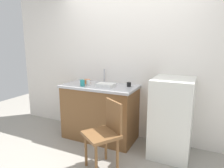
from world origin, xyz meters
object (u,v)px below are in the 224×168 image
(terracotta_bowl, at_px, (87,81))
(cup_white, at_px, (88,83))
(dish_tray, at_px, (106,85))
(cup_black, at_px, (129,84))
(cup_teal, at_px, (82,83))
(refrigerator, at_px, (172,117))
(chair, at_px, (105,132))

(terracotta_bowl, height_order, cup_white, cup_white)
(dish_tray, distance_m, cup_black, 0.37)
(cup_white, xyz_separation_m, cup_teal, (-0.04, -0.11, 0.01))
(refrigerator, xyz_separation_m, terracotta_bowl, (-1.45, 0.04, 0.40))
(chair, relative_size, dish_tray, 3.18)
(refrigerator, distance_m, chair, 1.00)
(chair, distance_m, cup_white, 1.02)
(refrigerator, relative_size, cup_teal, 10.71)
(chair, relative_size, cup_black, 12.63)
(refrigerator, xyz_separation_m, dish_tray, (-1.04, -0.03, 0.39))
(dish_tray, bearing_deg, terracotta_bowl, 170.10)
(terracotta_bowl, bearing_deg, cup_white, -46.70)
(chair, distance_m, cup_black, 0.94)
(dish_tray, bearing_deg, cup_white, -174.54)
(cup_white, bearing_deg, chair, -44.98)
(refrigerator, distance_m, cup_teal, 1.46)
(refrigerator, xyz_separation_m, cup_black, (-0.70, 0.12, 0.40))
(chair, distance_m, terracotta_bowl, 1.14)
(cup_black, bearing_deg, chair, -90.64)
(terracotta_bowl, distance_m, cup_white, 0.14)
(chair, relative_size, cup_teal, 8.42)
(chair, height_order, cup_teal, cup_teal)
(refrigerator, distance_m, cup_white, 1.41)
(chair, height_order, dish_tray, dish_tray)
(dish_tray, height_order, cup_teal, cup_teal)
(cup_white, bearing_deg, dish_tray, 5.46)
(refrigerator, bearing_deg, chair, -135.53)
(chair, xyz_separation_m, terracotta_bowl, (-0.74, 0.74, 0.47))
(refrigerator, distance_m, cup_black, 0.82)
(chair, xyz_separation_m, cup_teal, (-0.68, 0.53, 0.48))
(refrigerator, relative_size, terracotta_bowl, 9.24)
(terracotta_bowl, bearing_deg, chair, -45.21)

